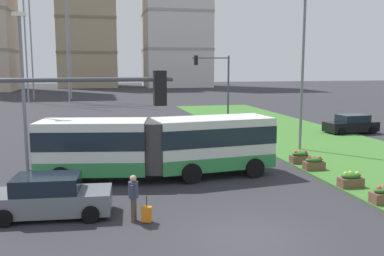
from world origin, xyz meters
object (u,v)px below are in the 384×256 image
Objects in this scene: flower_planter_0 at (384,195)px; flower_planter_3 at (300,157)px; car_navy_sedan at (79,131)px; traffic_light_near_left at (44,146)px; rolling_suitcase at (147,214)px; apartment_tower_westcentre at (86,5)px; articulated_bus at (158,146)px; traffic_light_far_right at (217,81)px; car_black_sedan at (351,124)px; streetlight_left at (23,85)px; streetlight_median at (303,68)px; pedestrian_crossing at (133,195)px; car_grey_wagon at (51,197)px; flower_planter_1 at (351,180)px; flower_planter_2 at (314,163)px.

flower_planter_0 is 7.45m from flower_planter_3.
car_navy_sedan is 23.63m from traffic_light_near_left.
car_navy_sedan is 22.36m from flower_planter_0.
apartment_tower_westcentre reaches higher than rolling_suitcase.
traffic_light_far_right reaches higher than articulated_bus.
flower_planter_3 is at bearing 36.88° from rolling_suitcase.
traffic_light_far_right reaches higher than car_black_sedan.
streetlight_left is 17.14m from streetlight_median.
car_black_sedan is at bearing 40.22° from pedestrian_crossing.
streetlight_median is at bearing -80.81° from apartment_tower_westcentre.
articulated_bus reaches higher than flower_planter_0.
streetlight_median is (15.06, 9.65, 4.74)m from car_grey_wagon.
traffic_light_near_left is 0.66× the size of streetlight_left.
pedestrian_crossing is 12.41m from flower_planter_3.
rolling_suitcase is 0.10× the size of streetlight_median.
articulated_bus is 99.11m from apartment_tower_westcentre.
car_black_sedan is 13.39m from flower_planter_3.
rolling_suitcase is at bearing -136.36° from streetlight_median.
car_navy_sedan reaches higher than flower_planter_1.
flower_planter_3 is at bearing 90.00° from flower_planter_2.
traffic_light_near_left is at bearing -113.96° from pedestrian_crossing.
flower_planter_3 is at bearing -7.48° from streetlight_left.
rolling_suitcase is at bearing -102.31° from articulated_bus.
car_black_sedan is 0.99× the size of car_navy_sedan.
flower_planter_1 is 17.21m from streetlight_left.
car_grey_wagon is (-22.60, -15.36, 0.00)m from car_black_sedan.
flower_planter_2 is at bearing 28.24° from pedestrian_crossing.
apartment_tower_westcentre reaches higher than car_black_sedan.
streetlight_left reaches higher than pedestrian_crossing.
rolling_suitcase is 9.72m from flower_planter_0.
car_grey_wagon is 13.26m from flower_planter_0.
traffic_light_near_left is 14.68m from streetlight_left.
streetlight_median is (-7.54, -5.70, 4.74)m from car_black_sedan.
streetlight_left is (-2.58, 14.43, 0.74)m from traffic_light_near_left.
streetlight_median reaches higher than traffic_light_far_right.
car_black_sedan is 25.98m from streetlight_left.
flower_planter_1 is 0.13× the size of streetlight_left.
pedestrian_crossing is 1.58× the size of flower_planter_0.
car_grey_wagon and car_navy_sedan have the same top height.
streetlight_median is (10.27, 4.92, 3.85)m from articulated_bus.
streetlight_median reaches higher than flower_planter_3.
streetlight_left reaches higher than flower_planter_2.
streetlight_left is at bearing 148.05° from flower_planter_0.
flower_planter_1 is 10.38m from streetlight_median.
car_grey_wagon is 0.70× the size of traffic_light_far_right.
flower_planter_0 is at bearing -90.00° from flower_planter_3.
flower_planter_2 is at bearing -82.40° from apartment_tower_westcentre.
car_black_sedan is 14.59m from flower_planter_2.
flower_planter_2 is 0.11× the size of streetlight_median.
traffic_light_near_left is at bearing -149.52° from flower_planter_1.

